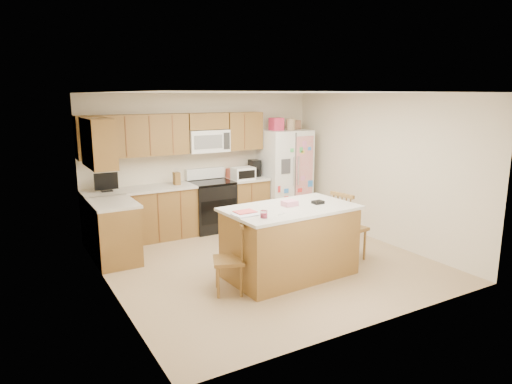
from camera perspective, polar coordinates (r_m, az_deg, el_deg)
ground at (r=6.97m, az=1.17°, el=-8.69°), size 4.50×4.50×0.00m
room_shell at (r=6.60m, az=1.23°, el=3.09°), size 4.60×4.60×2.52m
cabinetry at (r=7.90m, az=-11.72°, el=0.45°), size 3.36×1.56×2.15m
stove at (r=8.48m, az=-5.60°, el=-1.62°), size 0.76×0.65×1.13m
refrigerator at (r=9.08m, az=3.57°, el=2.21°), size 0.90×0.79×2.04m
island at (r=6.33m, az=4.26°, el=-6.15°), size 1.84×1.13×1.07m
windsor_chair_left at (r=5.81m, az=-3.22°, el=-8.44°), size 0.50×0.51×0.92m
windsor_chair_back at (r=6.92m, az=1.87°, el=-5.17°), size 0.49×0.48×0.89m
windsor_chair_right at (r=7.06m, az=11.39°, el=-4.39°), size 0.49×0.51×1.05m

